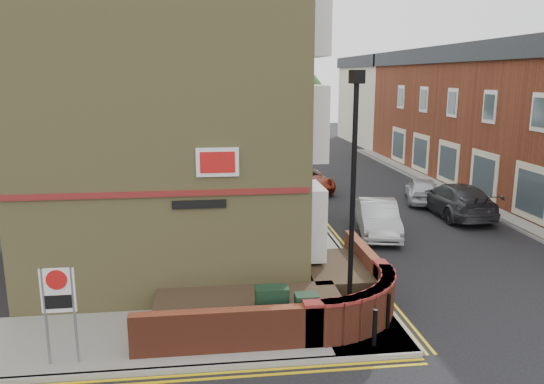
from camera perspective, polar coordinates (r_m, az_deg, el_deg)
The scene contains 27 objects.
ground at distance 12.42m, azimuth 2.20°, elevation -18.06°, with size 120.00×120.00×0.00m, color black.
pavement_corner at distance 13.68m, azimuth -14.04°, elevation -15.10°, with size 13.00×3.00×0.12m, color gray.
pavement_main at distance 27.53m, azimuth 0.96°, elevation -0.65°, with size 2.00×32.00×0.12m, color gray.
pavement_far at distance 28.49m, azimuth 24.36°, elevation -1.33°, with size 4.00×40.00×0.12m, color gray.
kerb_side at distance 12.38m, azimuth -14.88°, elevation -18.29°, with size 13.00×0.15×0.12m, color gray.
kerb_main_near at distance 27.69m, azimuth 3.01°, elevation -0.59°, with size 0.15×32.00×0.12m, color gray.
kerb_main_far at distance 27.51m, azimuth 20.79°, elevation -1.49°, with size 0.15×40.00×0.12m, color gray.
yellow_lines_side at distance 12.20m, azimuth -15.03°, elevation -19.10°, with size 13.00×0.28×0.01m, color gold.
yellow_lines_main at distance 27.75m, azimuth 3.52°, elevation -0.69°, with size 0.28×32.00×0.01m, color gold.
corner_building at distance 18.58m, azimuth -10.65°, elevation 12.01°, with size 8.95×10.40×13.60m.
garden_wall at distance 14.60m, azimuth 0.58°, elevation -13.12°, with size 6.80×6.00×1.20m, color maroon, non-canonical shape.
lamppost at distance 12.58m, azimuth 8.66°, elevation -1.30°, with size 0.25×0.50×6.30m.
utility_cabinet_large at distance 13.18m, azimuth -0.02°, elevation -12.61°, with size 0.80×0.45×1.20m, color black.
utility_cabinet_small at distance 13.05m, azimuth 3.73°, elevation -13.15°, with size 0.55×0.40×1.10m, color black.
bollard_near at distance 12.92m, azimuth 10.99°, elevation -14.13°, with size 0.11×0.11×0.90m, color black.
bollard_far at distance 13.79m, azimuth 12.38°, elevation -12.43°, with size 0.11×0.11×0.90m, color black.
zone_sign at distance 12.42m, azimuth -21.98°, elevation -10.54°, with size 0.72×0.07×2.20m.
far_terrace at distance 32.08m, azimuth 23.61°, elevation 7.38°, with size 5.40×30.40×8.00m.
far_terrace_cream at distance 51.25m, azimuth 11.58°, elevation 9.69°, with size 5.40×12.40×8.00m.
tree_near at distance 24.94m, azimuth 1.63°, elevation 8.77°, with size 3.64×3.65×6.70m.
tree_mid at distance 32.83m, azimuth -0.51°, elevation 10.53°, with size 4.03×4.03×7.42m.
tree_far at distance 40.79m, azimuth -1.82°, elevation 10.50°, with size 3.81×3.81×7.00m.
traffic_light_assembly at distance 35.97m, azimuth -0.41°, elevation 6.84°, with size 0.20×0.16×4.20m.
silver_car_near at distance 21.73m, azimuth 11.32°, elevation -2.76°, with size 1.46×4.18×1.38m, color #B5B9BD.
red_car_main at distance 29.54m, azimuth 3.51°, elevation 1.39°, with size 2.14×4.64×1.29m, color maroon.
grey_car_far at distance 25.60m, azimuth 19.11°, elevation -0.76°, with size 2.11×5.19×1.51m, color #2D2D32.
silver_car_far at distance 27.81m, azimuth 15.86°, elevation 0.23°, with size 1.52×3.77×1.28m, color #B7B9BF.
Camera 1 is at (-1.77, -10.55, 6.30)m, focal length 35.00 mm.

